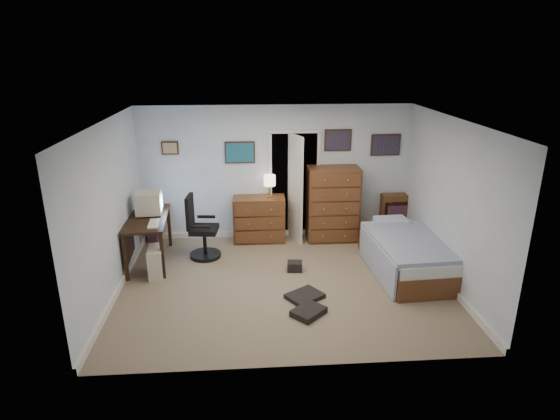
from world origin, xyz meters
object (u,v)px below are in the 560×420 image
at_px(office_chair, 201,234).
at_px(low_dresser, 259,219).
at_px(bed, 405,254).
at_px(computer_desk, 142,228).
at_px(tall_dresser, 332,204).

bearing_deg(office_chair, low_dresser, 39.51).
relative_size(office_chair, bed, 0.55).
bearing_deg(office_chair, computer_desk, -165.32).
bearing_deg(bed, low_dresser, 143.86).
relative_size(computer_desk, low_dresser, 1.50).
relative_size(office_chair, tall_dresser, 0.80).
xyz_separation_m(computer_desk, tall_dresser, (3.34, 0.81, 0.08)).
xyz_separation_m(office_chair, low_dresser, (1.03, 0.68, -0.01)).
height_order(computer_desk, bed, computer_desk).
height_order(low_dresser, tall_dresser, tall_dresser).
bearing_deg(low_dresser, office_chair, -144.45).
xyz_separation_m(computer_desk, office_chair, (0.95, 0.15, -0.19)).
xyz_separation_m(computer_desk, bed, (4.28, -0.66, -0.32)).
bearing_deg(tall_dresser, computer_desk, -166.92).
height_order(computer_desk, office_chair, office_chair).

